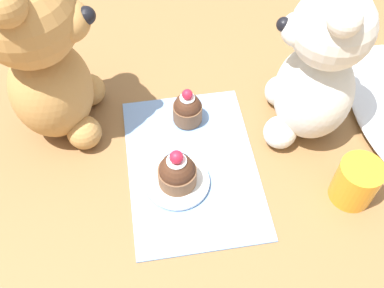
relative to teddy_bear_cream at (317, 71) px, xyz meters
name	(u,v)px	position (x,y,z in m)	size (l,w,h in m)	color
ground_plane	(192,166)	(0.05, -0.18, -0.12)	(4.00, 4.00, 0.00)	olive
knitted_placemat	(192,165)	(0.05, -0.18, -0.11)	(0.28, 0.19, 0.01)	#7A9ED1
teddy_bear_cream	(317,71)	(0.00, 0.00, 0.00)	(0.16, 0.15, 0.25)	silver
teddy_bear_tan	(43,57)	(-0.06, -0.37, 0.02)	(0.15, 0.15, 0.28)	#B78447
cupcake_near_cream_bear	(187,109)	(-0.03, -0.18, -0.09)	(0.05, 0.05, 0.06)	brown
saucer_plate	(178,182)	(0.08, -0.21, -0.11)	(0.09, 0.09, 0.01)	white
cupcake_near_tan_bear	(177,172)	(0.08, -0.21, -0.08)	(0.05, 0.05, 0.07)	brown
juice_glass	(356,182)	(0.14, 0.03, -0.08)	(0.06, 0.06, 0.07)	orange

